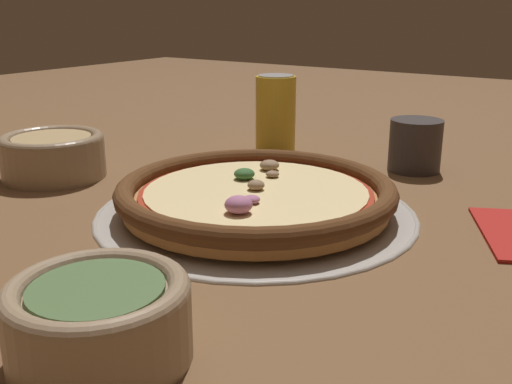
{
  "coord_description": "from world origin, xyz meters",
  "views": [
    {
      "loc": [
        0.55,
        0.37,
        0.24
      ],
      "look_at": [
        0.0,
        0.0,
        0.03
      ],
      "focal_mm": 42.0,
      "sensor_mm": 36.0,
      "label": 1
    }
  ],
  "objects_px": {
    "pizza": "(256,194)",
    "bowl_near": "(53,154)",
    "drinking_cup": "(415,145)",
    "pizza_tray": "(256,211)",
    "beverage_can": "(276,113)",
    "bowl_far": "(99,317)"
  },
  "relations": [
    {
      "from": "drinking_cup",
      "to": "beverage_can",
      "type": "bearing_deg",
      "value": -89.08
    },
    {
      "from": "bowl_far",
      "to": "drinking_cup",
      "type": "height_order",
      "value": "drinking_cup"
    },
    {
      "from": "drinking_cup",
      "to": "pizza_tray",
      "type": "bearing_deg",
      "value": -16.55
    },
    {
      "from": "pizza_tray",
      "to": "bowl_far",
      "type": "relative_size",
      "value": 2.94
    },
    {
      "from": "pizza",
      "to": "bowl_near",
      "type": "relative_size",
      "value": 2.28
    },
    {
      "from": "drinking_cup",
      "to": "pizza",
      "type": "bearing_deg",
      "value": -16.55
    },
    {
      "from": "pizza_tray",
      "to": "pizza",
      "type": "distance_m",
      "value": 0.02
    },
    {
      "from": "pizza_tray",
      "to": "drinking_cup",
      "type": "relative_size",
      "value": 4.96
    },
    {
      "from": "pizza_tray",
      "to": "pizza",
      "type": "xyz_separation_m",
      "value": [
        0.0,
        -0.0,
        0.02
      ]
    },
    {
      "from": "pizza_tray",
      "to": "beverage_can",
      "type": "bearing_deg",
      "value": -151.78
    },
    {
      "from": "pizza",
      "to": "drinking_cup",
      "type": "distance_m",
      "value": 0.3
    },
    {
      "from": "pizza",
      "to": "beverage_can",
      "type": "bearing_deg",
      "value": -151.79
    },
    {
      "from": "pizza",
      "to": "bowl_near",
      "type": "height_order",
      "value": "bowl_near"
    },
    {
      "from": "bowl_near",
      "to": "drinking_cup",
      "type": "height_order",
      "value": "drinking_cup"
    },
    {
      "from": "pizza_tray",
      "to": "bowl_far",
      "type": "height_order",
      "value": "bowl_far"
    },
    {
      "from": "bowl_far",
      "to": "drinking_cup",
      "type": "relative_size",
      "value": 1.68
    },
    {
      "from": "beverage_can",
      "to": "pizza",
      "type": "bearing_deg",
      "value": 28.21
    },
    {
      "from": "pizza",
      "to": "bowl_near",
      "type": "bearing_deg",
      "value": -84.72
    },
    {
      "from": "pizza",
      "to": "pizza_tray",
      "type": "bearing_deg",
      "value": 162.24
    },
    {
      "from": "pizza",
      "to": "drinking_cup",
      "type": "bearing_deg",
      "value": 163.45
    },
    {
      "from": "bowl_near",
      "to": "pizza_tray",
      "type": "bearing_deg",
      "value": 95.29
    },
    {
      "from": "drinking_cup",
      "to": "beverage_can",
      "type": "height_order",
      "value": "beverage_can"
    }
  ]
}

